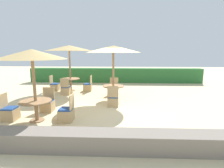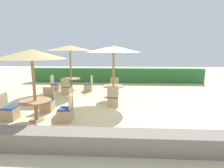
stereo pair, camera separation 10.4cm
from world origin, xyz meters
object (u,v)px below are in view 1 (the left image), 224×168
parasol_back_left (69,48)px  patio_chair_back_left_west (55,86)px  patio_chair_back_left_east (88,87)px  patio_chair_front_left_east (67,114)px  patio_chair_back_left_south (66,90)px  patio_chair_front_left_west (10,113)px  round_table_back_left (71,81)px  round_table_center (113,89)px  parasol_front_left (32,55)px  patio_chair_center_north (114,90)px  round_table_front_left (36,105)px  patio_chair_center_south (113,100)px  patio_chair_front_left_north (48,105)px  parasol_center (113,49)px

parasol_back_left → patio_chair_back_left_west: 2.46m
patio_chair_back_left_east → patio_chair_front_left_east: (0.10, -4.63, 0.00)m
patio_chair_back_left_south → patio_chair_front_left_west: same height
parasol_back_left → round_table_back_left: 1.93m
round_table_center → patio_chair_back_left_west: bearing=152.1°
patio_chair_back_left_east → patio_chair_back_left_west: same height
round_table_center → round_table_back_left: size_ratio=0.94×
parasol_front_left → patio_chair_front_left_east: (1.03, 0.02, -1.98)m
patio_chair_back_left_south → parasol_front_left: (0.12, -3.69, 1.98)m
patio_chair_center_north → round_table_front_left: patio_chair_center_north is taller
patio_chair_center_south → parasol_back_left: parasol_back_left is taller
parasol_front_left → round_table_center: bearing=47.0°
patio_chair_front_left_north → patio_chair_front_left_west: same height
parasol_center → round_table_center: size_ratio=2.52×
patio_chair_back_left_east → round_table_front_left: patio_chair_back_left_east is taller
round_table_front_left → patio_chair_front_left_west: patio_chair_front_left_west is taller
round_table_back_left → patio_chair_back_left_south: 1.03m
patio_chair_center_south → patio_chair_back_left_east: (-1.62, 2.93, 0.00)m
round_table_front_left → patio_chair_front_left_west: 1.01m
patio_chair_center_south → patio_chair_front_left_north: size_ratio=1.00×
parasol_center → parasol_back_left: (-2.64, 1.97, 0.08)m
round_table_back_left → patio_chair_front_left_east: size_ratio=1.18×
round_table_center → patio_chair_back_left_east: 2.54m
patio_chair_back_left_east → patio_chair_front_left_east: bearing=-178.7°
round_table_center → patio_chair_back_left_south: 2.84m
parasol_center → round_table_center: bearing=88.2°
parasol_center → round_table_back_left: bearing=143.3°
round_table_back_left → parasol_back_left: bearing=135.0°
patio_chair_front_left_west → parasol_center: bearing=127.4°
patio_chair_back_left_west → patio_chair_front_left_east: bearing=24.8°
parasol_center → round_table_center: parasol_center is taller
round_table_back_left → patio_chair_back_left_west: bearing=-177.0°
parasol_center → patio_chair_front_left_east: (-1.49, -2.68, -2.18)m
round_table_back_left → parasol_front_left: (0.12, -4.66, 1.65)m
patio_chair_back_left_east → patio_chair_front_left_east: size_ratio=1.00×
round_table_center → patio_chair_center_south: 1.02m
patio_chair_center_north → patio_chair_front_left_north: bearing=47.2°
round_table_center → patio_chair_back_left_south: size_ratio=1.11×
parasol_front_left → patio_chair_front_left_north: (-0.03, 0.98, -1.98)m
round_table_back_left → parasol_front_left: bearing=-88.5°
round_table_center → patio_chair_center_north: size_ratio=1.11×
round_table_back_left → patio_chair_front_left_west: 4.72m
patio_chair_center_north → patio_chair_back_left_west: bearing=-13.7°
patio_chair_center_north → patio_chair_front_left_east: bearing=68.1°
parasol_back_left → parasol_front_left: (0.12, -4.66, -0.28)m
round_table_center → parasol_back_left: size_ratio=0.38×
patio_chair_center_north → patio_chair_back_left_south: size_ratio=1.00×
patio_chair_front_left_east → patio_chair_front_left_west: bearing=89.7°
parasol_back_left → round_table_front_left: bearing=-88.5°
patio_chair_center_south → patio_chair_back_left_south: 3.31m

